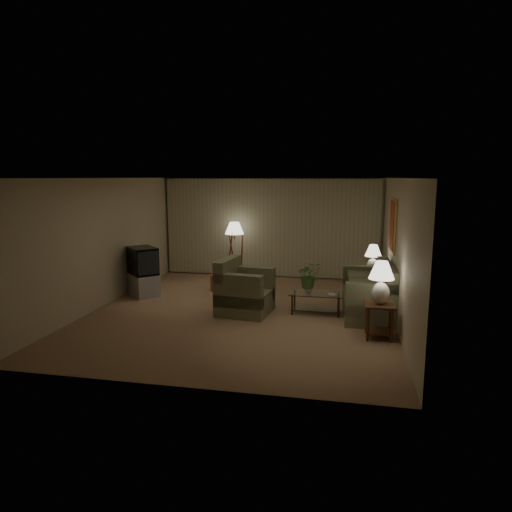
{
  "coord_description": "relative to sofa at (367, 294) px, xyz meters",
  "views": [
    {
      "loc": [
        2.06,
        -8.8,
        2.72
      ],
      "look_at": [
        0.17,
        0.6,
        1.06
      ],
      "focal_mm": 32.0,
      "sensor_mm": 36.0,
      "label": 1
    }
  ],
  "objects": [
    {
      "name": "table_lamp_far",
      "position": [
        0.15,
        1.25,
        0.57
      ],
      "size": [
        0.37,
        0.37,
        0.64
      ],
      "color": "silver",
      "rests_on": "side_table_far"
    },
    {
      "name": "ground",
      "position": [
        -2.5,
        -0.28,
        -0.41
      ],
      "size": [
        7.0,
        7.0,
        0.0
      ],
      "primitive_type": "plane",
      "color": "tan",
      "rests_on": "ground"
    },
    {
      "name": "ottoman",
      "position": [
        -3.37,
        1.36,
        -0.22
      ],
      "size": [
        0.72,
        0.72,
        0.39
      ],
      "primitive_type": "cylinder",
      "rotation": [
        0.0,
        0.0,
        -0.26
      ],
      "color": "#965432",
      "rests_on": "ground"
    },
    {
      "name": "room_shell",
      "position": [
        -2.48,
        1.23,
        1.34
      ],
      "size": [
        6.04,
        7.02,
        2.72
      ],
      "color": "#C3B496",
      "rests_on": "ground"
    },
    {
      "name": "armchair",
      "position": [
        -2.41,
        -0.37,
        0.02
      ],
      "size": [
        1.26,
        1.22,
        0.87
      ],
      "rotation": [
        0.0,
        0.0,
        1.45
      ],
      "color": "#6B6F4D",
      "rests_on": "ground"
    },
    {
      "name": "vase",
      "position": [
        -1.16,
        -0.1,
        0.08
      ],
      "size": [
        0.16,
        0.16,
        0.16
      ],
      "primitive_type": "imported",
      "rotation": [
        0.0,
        0.0,
        0.05
      ],
      "color": "white",
      "rests_on": "coffee_table"
    },
    {
      "name": "side_table_far",
      "position": [
        0.15,
        1.25,
        -0.01
      ],
      "size": [
        0.49,
        0.41,
        0.6
      ],
      "color": "#371F0F",
      "rests_on": "ground"
    },
    {
      "name": "book",
      "position": [
        -0.76,
        -0.2,
        0.01
      ],
      "size": [
        0.18,
        0.22,
        0.02
      ],
      "primitive_type": "imported",
      "rotation": [
        0.0,
        0.0,
        0.21
      ],
      "color": "olive",
      "rests_on": "coffee_table"
    },
    {
      "name": "coffee_table",
      "position": [
        -1.01,
        -0.1,
        -0.14
      ],
      "size": [
        1.05,
        0.57,
        0.41
      ],
      "color": "silver",
      "rests_on": "ground"
    },
    {
      "name": "sofa",
      "position": [
        0.0,
        0.0,
        0.0
      ],
      "size": [
        1.92,
        1.07,
        0.82
      ],
      "rotation": [
        0.0,
        0.0,
        -1.53
      ],
      "color": "#6B6F4D",
      "rests_on": "ground"
    },
    {
      "name": "table_lamp_near",
      "position": [
        0.15,
        -1.35,
        0.62
      ],
      "size": [
        0.43,
        0.43,
        0.74
      ],
      "color": "silver",
      "rests_on": "side_table_near"
    },
    {
      "name": "tv_cabinet",
      "position": [
        -5.05,
        0.55,
        -0.16
      ],
      "size": [
        1.36,
        1.36,
        0.5
      ],
      "primitive_type": "cube",
      "rotation": [
        0.0,
        0.0,
        -0.78
      ],
      "color": "#A9A8AB",
      "rests_on": "ground"
    },
    {
      "name": "side_table_near",
      "position": [
        0.15,
        -1.35,
        -0.01
      ],
      "size": [
        0.49,
        0.49,
        0.6
      ],
      "color": "#371F0F",
      "rests_on": "ground"
    },
    {
      "name": "crt_tv",
      "position": [
        -5.05,
        0.55,
        0.4
      ],
      "size": [
        1.26,
        1.26,
        0.63
      ],
      "primitive_type": "cube",
      "rotation": [
        0.0,
        0.0,
        -0.78
      ],
      "color": "black",
      "rests_on": "tv_cabinet"
    },
    {
      "name": "flowers",
      "position": [
        -1.16,
        -0.1,
        0.43
      ],
      "size": [
        0.59,
        0.55,
        0.53
      ],
      "primitive_type": "imported",
      "rotation": [
        0.0,
        0.0,
        0.34
      ],
      "color": "#457C37",
      "rests_on": "vase"
    },
    {
      "name": "floor_lamp",
      "position": [
        -3.37,
        2.62,
        0.4
      ],
      "size": [
        0.5,
        0.5,
        1.54
      ],
      "color": "#371F0F",
      "rests_on": "ground"
    }
  ]
}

